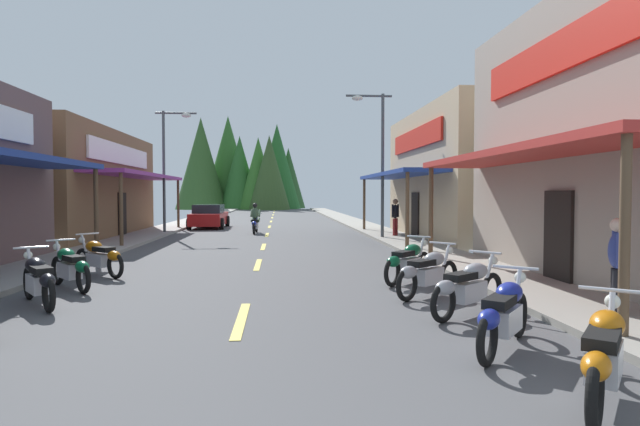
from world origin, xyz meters
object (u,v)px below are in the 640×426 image
object	(u,v)px
motorcycle_parked_right_3	(428,272)
streetlamp_right	(376,146)
pedestrian_browsing	(395,215)
motorcycle_parked_right_1	(504,314)
streetlamp_left	(170,154)
motorcycle_parked_right_4	(408,261)
rider_cruising_lead	(255,221)
pedestrian_by_shop	(617,261)
motorcycle_parked_right_2	(468,286)
parked_car_curbside	(209,217)
motorcycle_parked_left_4	(99,256)
motorcycle_parked_right_0	(604,353)
motorcycle_parked_left_3	(70,266)
motorcycle_parked_left_2	(38,279)

from	to	relation	value
motorcycle_parked_right_3	streetlamp_right	bearing A→B (deg)	42.79
pedestrian_browsing	motorcycle_parked_right_1	bearing A→B (deg)	125.80
streetlamp_left	motorcycle_parked_right_4	xyz separation A→B (m)	(8.43, -15.02, -3.54)
rider_cruising_lead	pedestrian_by_shop	bearing A→B (deg)	-158.09
motorcycle_parked_right_2	streetlamp_right	bearing A→B (deg)	47.10
parked_car_curbside	motorcycle_parked_left_4	bearing A→B (deg)	-179.90
motorcycle_parked_right_3	streetlamp_left	bearing A→B (deg)	75.75
motorcycle_parked_right_1	motorcycle_parked_right_4	distance (m)	5.18
streetlamp_right	pedestrian_by_shop	size ratio (longest dim) A/B	3.94
parked_car_curbside	motorcycle_parked_right_0	bearing A→B (deg)	-163.73
motorcycle_parked_right_0	motorcycle_parked_left_3	bearing A→B (deg)	87.57
motorcycle_parked_left_2	pedestrian_browsing	xyz separation A→B (m)	(9.66, 13.75, 0.57)
motorcycle_parked_right_4	rider_cruising_lead	size ratio (longest dim) A/B	0.77
motorcycle_parked_right_3	pedestrian_browsing	size ratio (longest dim) A/B	0.93
streetlamp_right	motorcycle_parked_right_2	distance (m)	14.84
rider_cruising_lead	pedestrian_by_shop	world-z (taller)	pedestrian_by_shop
streetlamp_right	motorcycle_parked_left_2	size ratio (longest dim) A/B	3.61
motorcycle_parked_right_0	motorcycle_parked_right_3	distance (m)	5.25
motorcycle_parked_right_1	motorcycle_parked_left_3	size ratio (longest dim) A/B	1.02
motorcycle_parked_right_0	parked_car_curbside	world-z (taller)	parked_car_curbside
rider_cruising_lead	motorcycle_parked_right_0	bearing A→B (deg)	-166.33
motorcycle_parked_right_1	pedestrian_by_shop	size ratio (longest dim) A/B	1.05
streetlamp_right	motorcycle_parked_right_0	bearing A→B (deg)	-93.70
rider_cruising_lead	pedestrian_browsing	size ratio (longest dim) A/B	1.19
motorcycle_parked_right_4	parked_car_curbside	distance (m)	20.91
parked_car_curbside	rider_cruising_lead	bearing A→B (deg)	-146.48
motorcycle_parked_right_4	motorcycle_parked_left_4	world-z (taller)	same
rider_cruising_lead	motorcycle_parked_left_3	bearing A→B (deg)	170.69
pedestrian_by_shop	streetlamp_left	bearing A→B (deg)	147.01
motorcycle_parked_right_1	motorcycle_parked_right_4	xyz separation A→B (m)	(0.06, 5.18, 0.00)
pedestrian_browsing	pedestrian_by_shop	bearing A→B (deg)	134.26
motorcycle_parked_left_4	motorcycle_parked_right_4	bearing A→B (deg)	-149.85
motorcycle_parked_left_2	pedestrian_browsing	size ratio (longest dim) A/B	0.99
pedestrian_browsing	motorcycle_parked_right_0	bearing A→B (deg)	127.26
streetlamp_left	streetlamp_right	distance (m)	10.54
motorcycle_parked_right_2	motorcycle_parked_left_3	distance (m)	8.10
motorcycle_parked_left_3	rider_cruising_lead	distance (m)	15.66
motorcycle_parked_right_4	parked_car_curbside	bearing A→B (deg)	61.95
motorcycle_parked_right_1	motorcycle_parked_left_2	distance (m)	7.91
motorcycle_parked_right_2	motorcycle_parked_left_2	world-z (taller)	same
motorcycle_parked_right_2	motorcycle_parked_left_4	distance (m)	8.93
motorcycle_parked_left_3	motorcycle_parked_right_2	bearing A→B (deg)	-151.99
motorcycle_parked_right_3	motorcycle_parked_left_4	xyz separation A→B (m)	(-7.36, 3.10, 0.00)
pedestrian_by_shop	motorcycle_parked_right_2	bearing A→B (deg)	-164.30
motorcycle_parked_right_4	pedestrian_browsing	xyz separation A→B (m)	(2.40, 11.82, 0.57)
motorcycle_parked_left_3	motorcycle_parked_left_4	bearing A→B (deg)	-40.08
streetlamp_left	motorcycle_parked_right_1	distance (m)	22.15
motorcycle_parked_right_0	pedestrian_by_shop	xyz separation A→B (m)	(2.28, 3.15, 0.46)
motorcycle_parked_right_3	pedestrian_browsing	world-z (taller)	pedestrian_browsing
motorcycle_parked_right_2	motorcycle_parked_left_2	distance (m)	7.57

